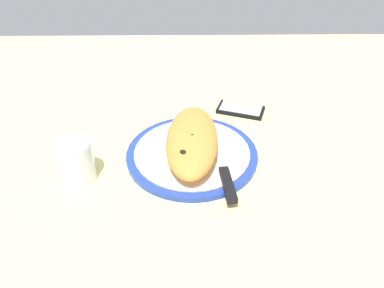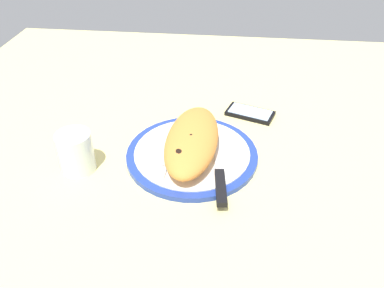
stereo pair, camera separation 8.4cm
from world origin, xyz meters
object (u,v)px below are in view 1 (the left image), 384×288
knife (225,176)px  water_glass (76,163)px  plate (192,154)px  smartphone (241,110)px  fork (167,162)px  calzone (190,141)px

knife → water_glass: (-2.12, -30.40, 1.88)cm
plate → smartphone: (-19.16, 13.17, -0.17)cm
fork → knife: knife is taller
fork → knife: (4.87, 12.12, 0.30)cm
plate → knife: knife is taller
calzone → smartphone: bearing=145.3°
calzone → water_glass: 24.25cm
knife → smartphone: bearing=166.9°
fork → smartphone: 29.76cm
knife → smartphone: 28.83cm
plate → water_glass: water_glass is taller
calzone → knife: size_ratio=1.21×
fork → knife: bearing=68.1°
smartphone → knife: bearing=-13.1°
plate → fork: (4.02, -5.47, 0.99)cm
water_glass → knife: bearing=86.0°
smartphone → water_glass: bearing=-54.9°
fork → smartphone: fork is taller
plate → knife: bearing=36.8°
smartphone → water_glass: (25.93, -36.92, 3.34)cm
calzone → fork: calzone is taller
fork → water_glass: 18.62cm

